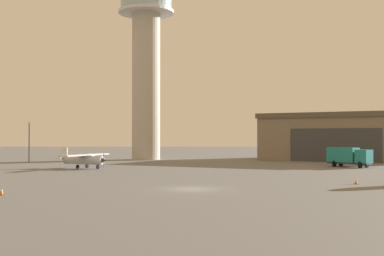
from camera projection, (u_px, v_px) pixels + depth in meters
ground_plane at (192, 189)px, 45.88m from camera, size 400.00×400.00×0.00m
control_tower at (146, 55)px, 106.07m from camera, size 11.50×11.50×39.32m
hangar at (345, 137)px, 103.98m from camera, size 36.96×32.04×9.38m
airplane_silver at (83, 159)px, 75.50m from camera, size 8.13×10.26×3.11m
truck_box_teal at (349, 156)px, 79.18m from camera, size 6.28×6.37×3.01m
light_post_west at (29, 137)px, 95.74m from camera, size 0.44×0.44×7.58m
traffic_cone_near_left at (356, 181)px, 50.65m from camera, size 0.36×0.36×0.59m
traffic_cone_near_right at (1, 191)px, 41.14m from camera, size 0.36×0.36×0.60m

